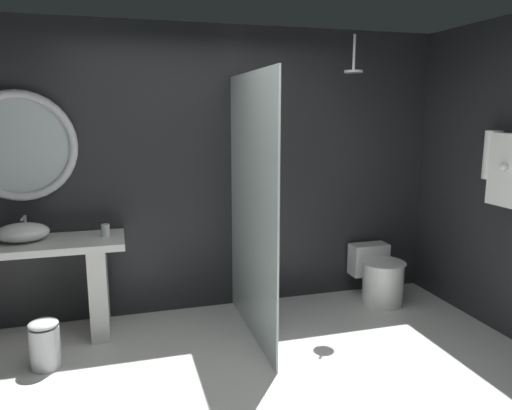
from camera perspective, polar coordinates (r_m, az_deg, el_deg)
back_wall_panel at (r=4.49m, az=-6.44°, el=3.95°), size 4.80×0.10×2.60m
side_wall_right at (r=4.53m, az=27.25°, el=2.86°), size 0.10×2.47×2.60m
vanity_counter at (r=4.33m, az=-25.52°, el=-8.00°), size 1.56×0.55×0.83m
vessel_sink at (r=4.26m, az=-25.82°, el=-2.92°), size 0.40×0.33×0.18m
tumbler_cup at (r=4.20m, az=-17.31°, el=-2.86°), size 0.07×0.07×0.10m
round_wall_mirror at (r=4.38m, az=-26.13°, el=6.25°), size 0.90×0.07×0.90m
shower_glass_panel at (r=3.90m, az=-0.50°, el=-0.45°), size 0.02×1.34×2.15m
rain_shower_head at (r=4.48m, az=11.43°, el=15.66°), size 0.16×0.16×0.32m
hanging_bathrobe at (r=4.27m, az=27.91°, el=4.14°), size 0.20×0.56×0.64m
toilet at (r=4.94m, az=14.31°, el=-8.12°), size 0.41×0.61×0.52m
waste_bin at (r=3.96m, az=-23.62°, el=-14.73°), size 0.21×0.21×0.37m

